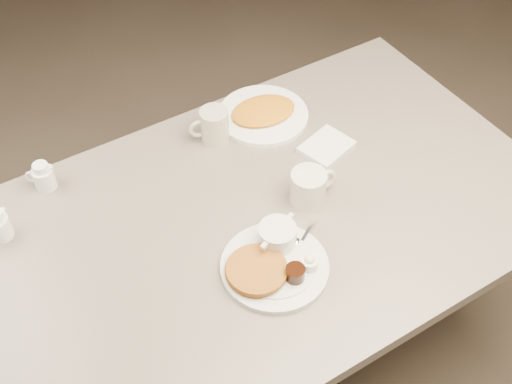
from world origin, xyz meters
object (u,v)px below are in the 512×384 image
main_plate (273,260)px  coffee_mug_near (309,186)px  coffee_mug_far (214,126)px  hash_plate (263,114)px  creamer_right (43,177)px  diner_table (260,256)px

main_plate → coffee_mug_near: size_ratio=2.60×
coffee_mug_far → hash_plate: size_ratio=0.41×
coffee_mug_far → creamer_right: 0.47m
diner_table → hash_plate: (0.20, 0.31, 0.18)m
main_plate → coffee_mug_near: bearing=34.2°
diner_table → hash_plate: 0.42m
coffee_mug_far → main_plate: bearing=-101.8°
creamer_right → coffee_mug_near: bearing=-35.3°
main_plate → creamer_right: 0.64m
coffee_mug_near → coffee_mug_far: size_ratio=1.08×
coffee_mug_near → creamer_right: coffee_mug_near is taller
coffee_mug_far → creamer_right: size_ratio=1.51×
coffee_mug_near → hash_plate: size_ratio=0.45×
diner_table → main_plate: main_plate is taller
diner_table → creamer_right: creamer_right is taller
hash_plate → coffee_mug_far: bearing=-177.5°
main_plate → creamer_right: bearing=125.0°
main_plate → coffee_mug_far: size_ratio=2.80×
coffee_mug_near → hash_plate: (0.07, 0.33, -0.03)m
diner_table → hash_plate: hash_plate is taller
diner_table → main_plate: bearing=-110.8°
main_plate → coffee_mug_far: bearing=78.2°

